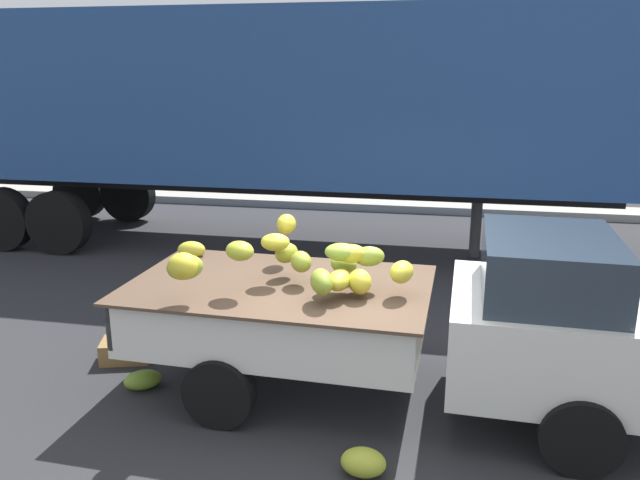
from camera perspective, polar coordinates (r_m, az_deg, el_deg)
name	(u,v)px	position (r m, az deg, el deg)	size (l,w,h in m)	color
ground	(353,404)	(6.15, 3.03, -14.61)	(220.00, 220.00, 0.00)	#28282B
curb_strip	(407,206)	(14.18, 7.84, 3.09)	(80.00, 0.80, 0.16)	gray
pickup_truck	(493,321)	(5.87, 15.35, -7.07)	(5.10, 1.97, 1.70)	silver
semi_trailer	(278,100)	(10.84, -3.86, 12.56)	(12.02, 2.72, 3.95)	navy
fallen_banana_bunch_near_tailgate	(143,380)	(6.61, -15.74, -12.08)	(0.37, 0.26, 0.18)	olive
fallen_banana_bunch_by_wheel	(363,462)	(5.20, 3.94, -19.43)	(0.36, 0.27, 0.21)	#A4AD30
produce_crate	(127,350)	(7.24, -17.10, -9.48)	(0.52, 0.36, 0.23)	olive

